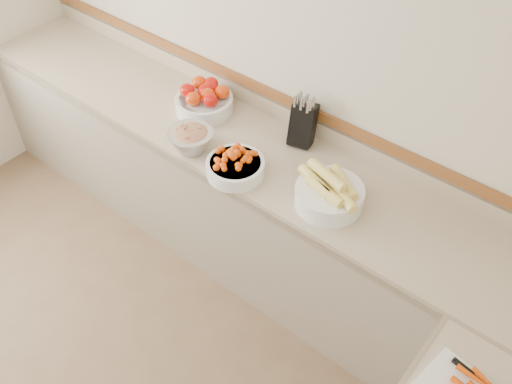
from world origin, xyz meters
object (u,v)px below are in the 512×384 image
Objects in this scene: knife_block at (303,124)px; corn_bowl at (329,193)px; tomato_bowl at (204,99)px; rhubarb_bowl at (191,139)px; cherry_tomato_bowl at (235,165)px.

corn_bowl is at bearing -38.76° from knife_block.
tomato_bowl is 0.36m from rhubarb_bowl.
tomato_bowl is (-0.62, -0.12, -0.05)m from knife_block.
knife_block reaches higher than corn_bowl.
cherry_tomato_bowl is (-0.12, -0.43, -0.07)m from knife_block.
cherry_tomato_bowl is (0.50, -0.31, -0.02)m from tomato_bowl.
corn_bowl reaches higher than tomato_bowl.
tomato_bowl reaches higher than rhubarb_bowl.
cherry_tomato_bowl reaches higher than rhubarb_bowl.
knife_block reaches higher than tomato_bowl.
corn_bowl reaches higher than rhubarb_bowl.
knife_block is at bearing 75.02° from cherry_tomato_bowl.
cherry_tomato_bowl is 0.82× the size of corn_bowl.
corn_bowl is at bearing 13.84° from cherry_tomato_bowl.
corn_bowl is (1.00, -0.19, -0.00)m from tomato_bowl.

